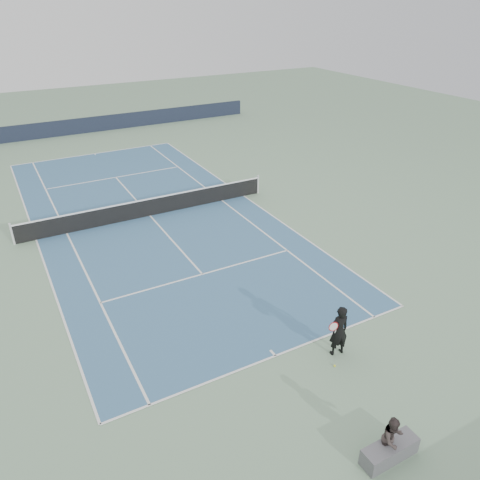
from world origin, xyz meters
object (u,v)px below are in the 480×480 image
spectator_bench (391,445)px  tennis_ball (335,366)px  tennis_net (149,207)px  tennis_player (339,331)px

spectator_bench → tennis_ball: bearing=74.5°
tennis_net → tennis_ball: (1.34, -13.14, -0.47)m
tennis_player → tennis_ball: size_ratio=25.56×
tennis_player → spectator_bench: size_ratio=1.17×
tennis_player → tennis_net: bearing=98.0°
tennis_ball → tennis_player: bearing=47.1°
tennis_player → tennis_ball: bearing=-132.9°
tennis_ball → spectator_bench: (-0.87, -3.13, 0.44)m
tennis_net → tennis_player: 12.80m
tennis_net → tennis_ball: bearing=-84.2°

